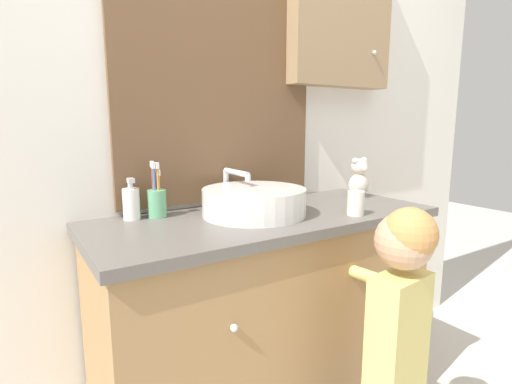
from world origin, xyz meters
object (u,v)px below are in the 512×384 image
drinking_cup (356,203)px  toothbrush_holder (157,201)px  child_figure (398,329)px  teddy_bear (359,179)px  soap_dispenser (131,203)px  sink_basin (254,201)px

drinking_cup → toothbrush_holder: bearing=149.9°
child_figure → teddy_bear: size_ratio=5.48×
soap_dispenser → teddy_bear: bearing=-7.6°
toothbrush_holder → drinking_cup: (0.62, -0.36, -0.01)m
toothbrush_holder → drinking_cup: bearing=-30.1°
soap_dispenser → child_figure: size_ratio=0.15×
child_figure → teddy_bear: bearing=54.6°
teddy_bear → toothbrush_holder: bearing=172.6°
toothbrush_holder → teddy_bear: bearing=-7.4°
child_figure → drinking_cup: (0.11, 0.29, 0.33)m
child_figure → drinking_cup: child_figure is taller
sink_basin → soap_dispenser: sink_basin is taller
teddy_bear → drinking_cup: size_ratio=2.02×
child_figure → drinking_cup: 0.45m
sink_basin → teddy_bear: bearing=4.0°
toothbrush_holder → soap_dispenser: size_ratio=1.37×
toothbrush_holder → child_figure: (0.52, -0.66, -0.34)m
child_figure → sink_basin: bearing=112.4°
teddy_bear → sink_basin: bearing=-176.0°
child_figure → teddy_bear: 0.76m
sink_basin → child_figure: (0.21, -0.50, -0.34)m
sink_basin → drinking_cup: size_ratio=4.78×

